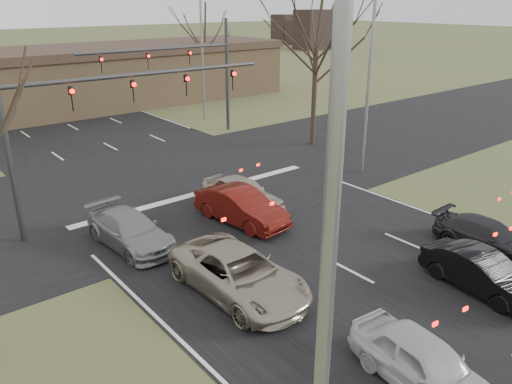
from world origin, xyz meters
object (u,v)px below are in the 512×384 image
at_px(car_white_sedan, 424,364).
at_px(car_charcoal_sedan, 488,236).
at_px(mast_arm_near, 88,107).
at_px(car_black_hatch, 482,272).
at_px(car_red_ahead, 241,206).
at_px(building, 63,79).
at_px(streetlight_right_far, 200,49).
at_px(mast_arm_far, 194,64).
at_px(car_grey_ahead, 130,230).
at_px(car_silver_suv, 239,273).
at_px(streetlight_left, 335,331).
at_px(streetlight_right_near, 367,73).
at_px(car_silver_ahead, 242,193).

distance_m(car_white_sedan, car_charcoal_sedan, 8.84).
xyz_separation_m(mast_arm_near, car_black_hatch, (7.69, -13.58, -4.39)).
height_order(car_black_hatch, car_charcoal_sedan, car_black_hatch).
height_order(car_black_hatch, car_red_ahead, car_red_ahead).
bearing_deg(mast_arm_near, building, 73.87).
distance_m(streetlight_right_far, car_red_ahead, 21.19).
bearing_deg(building, car_black_hatch, -89.32).
distance_m(mast_arm_near, mast_arm_far, 15.17).
bearing_deg(car_red_ahead, car_grey_ahead, 161.26).
bearing_deg(car_silver_suv, mast_arm_far, 59.96).
relative_size(streetlight_right_far, car_grey_ahead, 2.15).
relative_size(building, mast_arm_near, 3.50).
bearing_deg(car_black_hatch, car_silver_suv, 149.12).
xyz_separation_m(mast_arm_far, streetlight_right_far, (3.14, 4.00, 0.57)).
relative_size(car_grey_ahead, car_red_ahead, 1.01).
bearing_deg(streetlight_right_far, building, 123.65).
distance_m(mast_arm_far, car_charcoal_sedan, 22.71).
xyz_separation_m(car_white_sedan, car_charcoal_sedan, (8.40, 2.75, -0.10)).
relative_size(mast_arm_far, streetlight_left, 1.11).
distance_m(streetlight_right_near, car_red_ahead, 10.56).
xyz_separation_m(mast_arm_near, streetlight_right_far, (14.55, 14.00, 0.51)).
bearing_deg(car_silver_suv, car_silver_ahead, 50.41).
bearing_deg(car_black_hatch, streetlight_left, -156.55).
bearing_deg(streetlight_right_near, car_grey_ahead, -179.47).
relative_size(streetlight_left, car_red_ahead, 2.16).
xyz_separation_m(mast_arm_far, car_charcoal_sedan, (-0.79, -22.27, -4.41)).
height_order(mast_arm_far, car_white_sedan, mast_arm_far).
relative_size(building, car_white_sedan, 10.16).
distance_m(car_black_hatch, car_grey_ahead, 13.00).
bearing_deg(streetlight_left, mast_arm_far, 60.94).
distance_m(mast_arm_far, streetlight_right_near, 13.28).
bearing_deg(streetlight_left, car_silver_suv, 60.06).
height_order(car_black_hatch, car_grey_ahead, car_black_hatch).
xyz_separation_m(streetlight_right_near, car_black_hatch, (-6.36, -10.58, -4.91)).
bearing_deg(streetlight_left, car_grey_ahead, 75.67).
bearing_deg(car_charcoal_sedan, car_black_hatch, -157.45).
distance_m(car_charcoal_sedan, car_silver_ahead, 10.56).
distance_m(mast_arm_near, streetlight_left, 17.38).
distance_m(mast_arm_far, car_grey_ahead, 17.96).
height_order(streetlight_right_far, car_silver_ahead, streetlight_right_far).
relative_size(car_charcoal_sedan, car_grey_ahead, 0.90).
height_order(streetlight_left, car_silver_ahead, streetlight_left).
bearing_deg(car_red_ahead, car_black_hatch, -79.33).
relative_size(streetlight_right_far, car_silver_suv, 1.83).
relative_size(streetlight_left, car_charcoal_sedan, 2.38).
relative_size(building, streetlight_left, 4.24).
relative_size(mast_arm_far, car_silver_suv, 2.03).
distance_m(car_charcoal_sedan, car_grey_ahead, 14.05).
height_order(building, streetlight_right_near, streetlight_right_near).
xyz_separation_m(building, car_silver_suv, (-6.00, -33.63, -1.91)).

